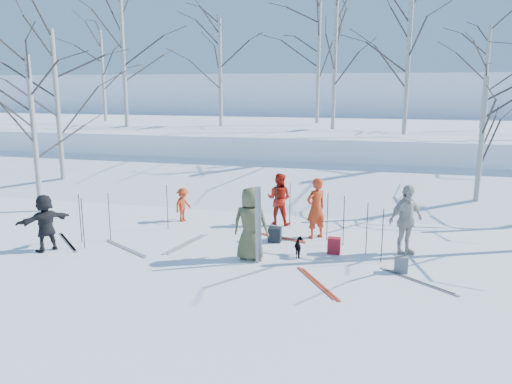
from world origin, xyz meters
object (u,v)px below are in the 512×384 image
(skier_redor_behind, at_px, (279,199))
(skier_red_seated, at_px, (183,205))
(skier_olive_center, at_px, (250,224))
(skier_grey_west, at_px, (45,223))
(backpack_red, at_px, (334,246))
(backpack_dark, at_px, (275,235))
(backpack_grey, at_px, (401,264))
(skier_red_north, at_px, (316,208))
(skier_cream_east, at_px, (406,220))
(dog, at_px, (300,247))

(skier_redor_behind, xyz_separation_m, skier_red_seated, (-2.98, -0.42, -0.26))
(skier_olive_center, relative_size, skier_grey_west, 1.21)
(skier_grey_west, bearing_deg, backpack_red, 133.88)
(skier_redor_behind, distance_m, backpack_dark, 1.91)
(backpack_grey, bearing_deg, skier_red_north, 136.16)
(backpack_red, bearing_deg, skier_cream_east, 13.17)
(backpack_dark, bearing_deg, skier_red_north, 32.79)
(skier_grey_west, bearing_deg, dog, 131.96)
(skier_grey_west, bearing_deg, skier_redor_behind, 158.33)
(skier_cream_east, height_order, backpack_grey, skier_cream_east)
(skier_red_seated, height_order, backpack_dark, skier_red_seated)
(skier_red_north, bearing_deg, skier_red_seated, -54.14)
(skier_red_north, xyz_separation_m, dog, (-0.17, -1.64, -0.62))
(skier_red_seated, bearing_deg, backpack_red, -95.95)
(skier_red_north, distance_m, backpack_dark, 1.37)
(skier_red_north, height_order, backpack_red, skier_red_north)
(skier_grey_west, distance_m, backpack_grey, 8.86)
(skier_red_seated, bearing_deg, backpack_dark, -97.16)
(skier_cream_east, distance_m, dog, 2.74)
(skier_redor_behind, relative_size, backpack_grey, 4.18)
(skier_red_seated, relative_size, skier_grey_west, 0.71)
(skier_redor_behind, height_order, dog, skier_redor_behind)
(dog, bearing_deg, skier_cream_east, -179.63)
(backpack_red, height_order, backpack_dark, backpack_red)
(skier_olive_center, xyz_separation_m, backpack_grey, (3.55, -0.01, -0.71))
(skier_olive_center, height_order, skier_grey_west, skier_olive_center)
(skier_redor_behind, xyz_separation_m, skier_grey_west, (-5.28, -3.95, -0.05))
(skier_olive_center, distance_m, dog, 1.41)
(skier_red_seated, distance_m, dog, 4.73)
(skier_olive_center, distance_m, skier_redor_behind, 3.29)
(backpack_dark, bearing_deg, backpack_red, -19.36)
(skier_olive_center, distance_m, backpack_dark, 1.68)
(skier_red_north, xyz_separation_m, skier_grey_west, (-6.56, -2.82, -0.11))
(skier_red_north, relative_size, skier_red_seated, 1.60)
(backpack_red, relative_size, backpack_dark, 1.05)
(skier_olive_center, bearing_deg, skier_red_north, -119.29)
(backpack_dark, bearing_deg, skier_grey_west, -158.70)
(skier_red_seated, distance_m, backpack_dark, 3.53)
(skier_red_north, height_order, backpack_dark, skier_red_north)
(skier_grey_west, bearing_deg, backpack_grey, 125.76)
(skier_olive_center, distance_m, backpack_grey, 3.62)
(backpack_dark, bearing_deg, backpack_grey, -24.76)
(skier_red_seated, xyz_separation_m, backpack_dark, (3.24, -1.38, -0.33))
(skier_redor_behind, xyz_separation_m, backpack_red, (1.92, -2.37, -0.58))
(skier_olive_center, height_order, backpack_dark, skier_olive_center)
(skier_grey_west, bearing_deg, skier_red_seated, 178.42)
(skier_cream_east, height_order, backpack_red, skier_cream_east)
(skier_olive_center, relative_size, skier_red_north, 1.06)
(skier_red_north, relative_size, dog, 3.12)
(backpack_dark, bearing_deg, skier_red_seated, 157.00)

